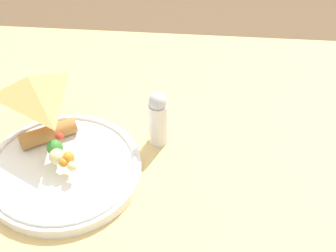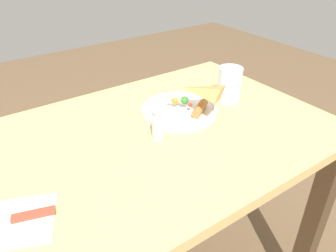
{
  "view_description": "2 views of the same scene",
  "coord_description": "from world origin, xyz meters",
  "views": [
    {
      "loc": [
        0.02,
        -0.54,
        1.28
      ],
      "look_at": [
        -0.03,
        -0.01,
        0.79
      ],
      "focal_mm": 55.0,
      "sensor_mm": 36.0,
      "label": 1
    },
    {
      "loc": [
        0.35,
        0.63,
        1.2
      ],
      "look_at": [
        -0.08,
        0.03,
        0.75
      ],
      "focal_mm": 35.0,
      "sensor_mm": 36.0,
      "label": 2
    }
  ],
  "objects": [
    {
      "name": "salt_shaker",
      "position": [
        -0.04,
        0.03,
        0.77
      ],
      "size": [
        0.03,
        0.03,
        0.09
      ],
      "color": "silver",
      "rests_on": "dining_table"
    },
    {
      "name": "plate_pizza",
      "position": [
        -0.17,
        -0.05,
        0.74
      ],
      "size": [
        0.22,
        0.22,
        0.05
      ],
      "color": "white",
      "rests_on": "dining_table"
    },
    {
      "name": "dining_table",
      "position": [
        0.0,
        0.0,
        0.6
      ],
      "size": [
        1.08,
        0.66,
        0.72
      ],
      "color": "#DBB770",
      "rests_on": "ground_plane"
    }
  ]
}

